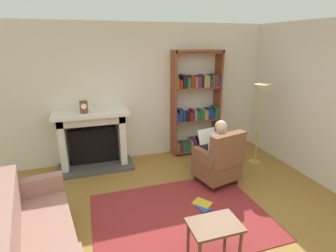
{
  "coord_description": "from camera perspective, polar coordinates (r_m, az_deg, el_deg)",
  "views": [
    {
      "loc": [
        -1.12,
        -2.64,
        2.36
      ],
      "look_at": [
        0.1,
        1.2,
        1.05
      ],
      "focal_mm": 28.16,
      "sensor_mm": 36.0,
      "label": 1
    }
  ],
  "objects": [
    {
      "name": "armchair_reading",
      "position": [
        4.55,
        11.06,
        -7.53
      ],
      "size": [
        0.77,
        0.75,
        0.97
      ],
      "rotation": [
        0.0,
        0.0,
        3.38
      ],
      "color": "#331E14",
      "rests_on": "ground"
    },
    {
      "name": "fireplace",
      "position": [
        5.25,
        -15.9,
        -2.44
      ],
      "size": [
        1.41,
        0.64,
        1.11
      ],
      "color": "#4C4742",
      "rests_on": "ground"
    },
    {
      "name": "mantel_clock",
      "position": [
        4.97,
        -17.75,
        3.94
      ],
      "size": [
        0.14,
        0.14,
        0.22
      ],
      "color": "brown",
      "rests_on": "fireplace"
    },
    {
      "name": "bookshelf",
      "position": [
        5.6,
        6.2,
        4.22
      ],
      "size": [
        1.04,
        0.32,
        2.19
      ],
      "color": "brown",
      "rests_on": "ground"
    },
    {
      "name": "back_wall",
      "position": [
        5.4,
        -5.38,
        7.16
      ],
      "size": [
        5.6,
        0.1,
        2.7
      ],
      "primitive_type": "cube",
      "color": "beige",
      "rests_on": "ground"
    },
    {
      "name": "side_wall_right",
      "position": [
        5.51,
        26.16,
        5.6
      ],
      "size": [
        0.1,
        5.2,
        2.7
      ],
      "primitive_type": "cube",
      "color": "beige",
      "rests_on": "ground"
    },
    {
      "name": "ground",
      "position": [
        3.71,
        4.43,
        -21.52
      ],
      "size": [
        14.0,
        14.0,
        0.0
      ],
      "primitive_type": "plane",
      "color": "olive"
    },
    {
      "name": "area_rug",
      "position": [
        3.93,
        2.72,
        -18.83
      ],
      "size": [
        2.4,
        1.8,
        0.01
      ],
      "primitive_type": "cube",
      "color": "maroon",
      "rests_on": "ground"
    },
    {
      "name": "sofa_floral",
      "position": [
        3.44,
        -27.05,
        -20.61
      ],
      "size": [
        1.0,
        1.8,
        0.85
      ],
      "rotation": [
        0.0,
        0.0,
        1.74
      ],
      "color": "#9B6E61",
      "rests_on": "ground"
    },
    {
      "name": "seated_reader",
      "position": [
        4.55,
        10.22,
        -4.77
      ],
      "size": [
        0.44,
        0.58,
        1.14
      ],
      "rotation": [
        0.0,
        0.0,
        3.38
      ],
      "color": "silver",
      "rests_on": "ground"
    },
    {
      "name": "floor_lamp",
      "position": [
        5.26,
        19.6,
        5.9
      ],
      "size": [
        0.32,
        0.32,
        1.6
      ],
      "color": "#B7933F",
      "rests_on": "ground"
    },
    {
      "name": "side_table",
      "position": [
        3.1,
        10.01,
        -21.3
      ],
      "size": [
        0.56,
        0.39,
        0.49
      ],
      "color": "brown",
      "rests_on": "ground"
    },
    {
      "name": "scattered_books",
      "position": [
        3.97,
        8.02,
        -18.14
      ],
      "size": [
        0.37,
        0.72,
        0.04
      ],
      "color": "#334CA5",
      "rests_on": "area_rug"
    }
  ]
}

